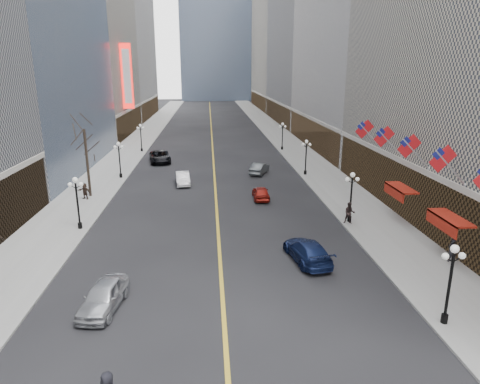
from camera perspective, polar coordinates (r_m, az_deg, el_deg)
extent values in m
cube|color=gray|center=(77.84, 6.73, 6.15)|extent=(6.00, 230.00, 0.15)
cube|color=gray|center=(77.62, -14.13, 5.75)|extent=(6.00, 230.00, 0.15)
cube|color=gold|center=(86.34, -3.76, 7.15)|extent=(0.25, 200.00, 0.02)
cube|color=#4D3B33|center=(40.66, 23.89, -0.60)|extent=(2.80, 41.00, 5.00)
cube|color=#4D3B33|center=(76.49, 10.34, 7.75)|extent=(2.80, 35.00, 5.00)
cube|color=gray|center=(115.95, 11.94, 21.01)|extent=(26.00, 40.00, 48.00)
cube|color=#4D3B33|center=(113.43, 5.57, 10.55)|extent=(2.80, 39.00, 5.00)
cube|color=#B3AA94|center=(158.32, 7.55, 22.32)|extent=(26.00, 46.00, 62.00)
cube|color=#4D3B33|center=(155.84, 2.88, 12.07)|extent=(2.80, 45.00, 5.00)
cube|color=#B3AA94|center=(97.58, -23.44, 21.71)|extent=(26.00, 30.00, 50.00)
cube|color=#4D3B33|center=(94.61, -15.19, 9.00)|extent=(2.80, 29.00, 5.00)
cube|color=#4D3B33|center=(128.00, -12.40, 10.87)|extent=(2.80, 37.00, 5.00)
cylinder|color=black|center=(26.32, 25.59, -14.97)|extent=(0.36, 0.36, 0.50)
cylinder|color=black|center=(25.52, 26.07, -11.57)|extent=(0.16, 0.16, 4.00)
sphere|color=white|center=(24.60, 26.73, -6.79)|extent=(0.44, 0.44, 0.44)
sphere|color=white|center=(24.52, 25.70, -7.73)|extent=(0.36, 0.36, 0.36)
sphere|color=white|center=(24.98, 27.51, -7.55)|extent=(0.36, 0.36, 0.36)
cylinder|color=black|center=(39.58, 14.38, -3.47)|extent=(0.36, 0.36, 0.50)
cylinder|color=black|center=(39.05, 14.56, -1.05)|extent=(0.16, 0.16, 4.00)
sphere|color=white|center=(38.46, 14.79, 2.23)|extent=(0.44, 0.44, 0.44)
sphere|color=white|center=(38.41, 14.12, 1.65)|extent=(0.36, 0.36, 0.36)
sphere|color=white|center=(38.70, 15.38, 1.66)|extent=(0.36, 0.36, 0.36)
cylinder|color=black|center=(56.23, 8.69, 2.61)|extent=(0.36, 0.36, 0.50)
cylinder|color=black|center=(55.86, 8.77, 4.35)|extent=(0.16, 0.16, 4.00)
sphere|color=white|center=(55.45, 8.87, 6.68)|extent=(0.44, 0.44, 0.44)
sphere|color=white|center=(55.41, 8.40, 6.27)|extent=(0.36, 0.36, 0.36)
sphere|color=white|center=(55.61, 9.31, 6.27)|extent=(0.36, 0.36, 0.36)
cylinder|color=black|center=(73.52, 5.63, 5.86)|extent=(0.36, 0.36, 0.50)
cylinder|color=black|center=(73.23, 5.66, 7.21)|extent=(0.16, 0.16, 4.00)
sphere|color=white|center=(72.92, 5.71, 9.00)|extent=(0.44, 0.44, 0.44)
sphere|color=white|center=(72.89, 5.35, 8.69)|extent=(0.36, 0.36, 0.36)
sphere|color=white|center=(73.05, 6.06, 8.68)|extent=(0.36, 0.36, 0.36)
cylinder|color=black|center=(39.20, -20.55, -4.20)|extent=(0.36, 0.36, 0.50)
cylinder|color=black|center=(38.66, -20.80, -1.77)|extent=(0.16, 0.16, 4.00)
sphere|color=white|center=(38.07, -21.14, 1.53)|extent=(0.44, 0.44, 0.44)
sphere|color=white|center=(38.30, -21.72, 0.94)|extent=(0.36, 0.36, 0.36)
sphere|color=white|center=(38.03, -20.43, 0.97)|extent=(0.36, 0.36, 0.36)
cylinder|color=black|center=(55.96, -15.61, 2.13)|extent=(0.36, 0.36, 0.50)
cylinder|color=black|center=(55.59, -15.74, 3.88)|extent=(0.16, 0.16, 4.00)
sphere|color=white|center=(55.17, -15.92, 6.21)|extent=(0.44, 0.44, 0.44)
sphere|color=white|center=(55.33, -16.35, 5.79)|extent=(0.36, 0.36, 0.36)
sphere|color=white|center=(55.15, -15.43, 5.82)|extent=(0.36, 0.36, 0.36)
cylinder|color=black|center=(73.32, -12.96, 5.50)|extent=(0.36, 0.36, 0.50)
cylinder|color=black|center=(73.03, -13.04, 6.85)|extent=(0.16, 0.16, 4.00)
sphere|color=white|center=(72.71, -13.16, 8.64)|extent=(0.44, 0.44, 0.44)
sphere|color=white|center=(72.83, -13.49, 8.31)|extent=(0.36, 0.36, 0.36)
sphere|color=white|center=(72.70, -12.78, 8.34)|extent=(0.36, 0.36, 0.36)
cylinder|color=#B2B2B7|center=(32.52, 26.29, 2.88)|extent=(2.49, 0.12, 2.49)
cube|color=red|center=(32.07, 25.43, 4.02)|extent=(1.94, 0.04, 1.94)
cube|color=navy|center=(31.84, 24.95, 4.65)|extent=(0.88, 0.06, 0.88)
cylinder|color=#B2B2B7|center=(36.82, 22.46, 4.69)|extent=(2.49, 0.12, 2.49)
cube|color=red|center=(36.42, 21.65, 5.71)|extent=(1.94, 0.04, 1.94)
cube|color=navy|center=(36.22, 21.20, 6.27)|extent=(0.88, 0.06, 0.88)
cylinder|color=#B2B2B7|center=(41.28, 19.43, 6.10)|extent=(2.49, 0.12, 2.49)
cube|color=red|center=(40.92, 18.67, 7.02)|extent=(1.94, 0.04, 1.94)
cube|color=navy|center=(40.74, 18.26, 7.52)|extent=(0.88, 0.06, 0.88)
cylinder|color=#B2B2B7|center=(45.85, 16.98, 7.22)|extent=(2.49, 0.12, 2.49)
cube|color=red|center=(45.53, 16.28, 8.05)|extent=(1.94, 0.04, 1.94)
cube|color=navy|center=(45.37, 15.89, 8.50)|extent=(0.88, 0.06, 0.88)
cube|color=maroon|center=(33.67, 26.28, -3.09)|extent=(1.40, 4.00, 0.15)
cube|color=maroon|center=(33.47, 25.23, -3.79)|extent=(0.10, 4.00, 0.90)
cube|color=maroon|center=(40.43, 20.71, 0.55)|extent=(1.40, 4.00, 0.15)
cube|color=maroon|center=(40.27, 19.82, -0.02)|extent=(0.10, 4.00, 0.90)
cube|color=red|center=(86.67, -14.84, 14.67)|extent=(2.00, 0.50, 12.00)
cube|color=white|center=(86.66, -14.81, 14.67)|extent=(1.40, 0.55, 10.00)
cylinder|color=#2D231C|center=(48.05, -19.69, 3.66)|extent=(0.28, 0.28, 7.20)
imported|color=#B6B9BE|center=(26.32, -17.73, -13.09)|extent=(2.56, 4.89, 1.59)
imported|color=silver|center=(51.56, -7.64, 1.81)|extent=(2.01, 4.60, 1.47)
imported|color=black|center=(64.47, -10.62, 4.64)|extent=(3.87, 6.55, 1.71)
imported|color=#131F49|center=(31.23, 8.97, -7.75)|extent=(3.06, 5.68, 1.56)
imported|color=maroon|center=(45.31, 2.80, -0.11)|extent=(1.69, 4.10, 1.39)
imported|color=#44484B|center=(56.34, 2.59, 3.15)|extent=(3.16, 4.71, 1.47)
imported|color=black|center=(33.88, 26.36, -6.94)|extent=(0.76, 0.66, 1.73)
imported|color=black|center=(38.85, 14.40, -2.72)|extent=(1.04, 0.72, 1.94)
imported|color=black|center=(47.61, -19.98, 0.12)|extent=(1.64, 1.09, 1.72)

